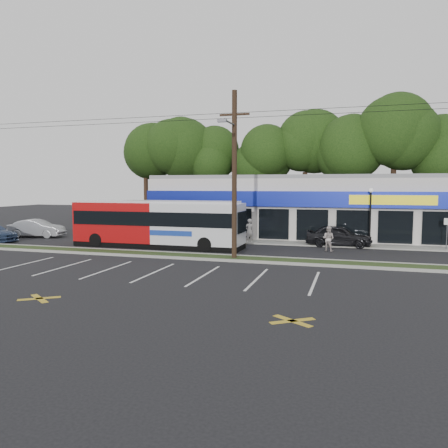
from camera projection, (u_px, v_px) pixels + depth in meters
The scene contains 15 objects.
ground at pixel (182, 260), 26.24m from camera, with size 120.00×120.00×0.00m, color black.
grass_strip at pixel (188, 256), 27.19m from camera, with size 40.00×1.60×0.12m, color #273616.
curb_south at pixel (183, 258), 26.38m from camera, with size 40.00×0.25×0.14m, color #9E9E93.
curb_north at pixel (193, 254), 28.00m from camera, with size 40.00×0.25×0.14m, color #9E9E93.
sidewalk at pixel (287, 243), 33.40m from camera, with size 32.00×2.20×0.10m, color #9E9E93.
strip_mall at pixel (304, 205), 39.63m from camera, with size 25.00×12.55×5.30m.
utility_pole at pixel (231, 169), 25.83m from camera, with size 50.00×2.77×10.00m.
lamp_post at pixel (370, 210), 31.27m from camera, with size 0.30×0.30×4.25m.
sign_post at pixel (447, 228), 29.73m from camera, with size 0.45×0.10×2.23m.
tree_line at pixel (301, 150), 49.16m from camera, with size 46.76×6.76×11.83m.
metrobus at pixel (158, 223), 31.42m from camera, with size 12.51×2.66×3.36m.
car_dark at pixel (339, 236), 31.76m from camera, with size 1.88×4.68×1.59m, color black.
car_silver at pixel (37, 228), 37.47m from camera, with size 1.61×4.62×1.52m, color #9B9DA2.
pedestrian_a at pixel (249, 231), 33.65m from camera, with size 0.69×0.45×1.89m, color silver.
pedestrian_b at pixel (328, 239), 29.54m from camera, with size 0.82×0.64×1.70m, color #B8AAA5.
Camera 1 is at (9.85, -24.13, 4.49)m, focal length 35.00 mm.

